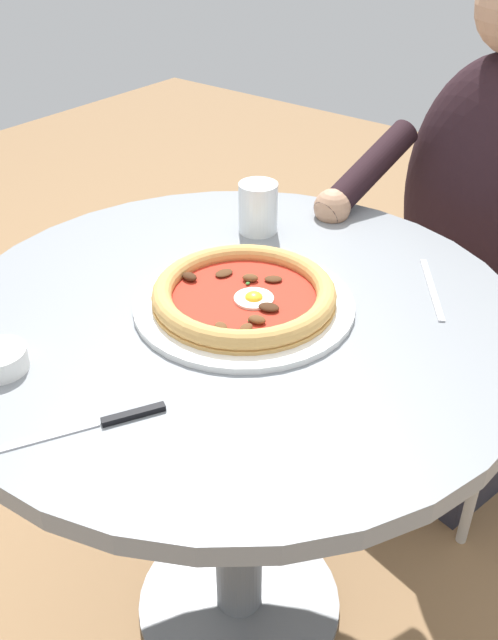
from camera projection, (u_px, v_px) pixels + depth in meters
ground_plane at (239, 607)px, 1.47m from camera, size 6.00×6.00×0.02m
dining_table at (237, 387)px, 1.13m from camera, size 0.88×0.88×0.75m
pizza_on_plate at (244, 297)px, 1.04m from camera, size 0.33×0.33×0.04m
water_glass at (258, 211)px, 1.24m from camera, size 0.07×0.07×0.09m
steak_knife at (104, 423)px, 0.83m from camera, size 0.20×0.12×0.01m
fork_utensil at (432, 289)px, 1.09m from camera, size 0.16×0.11×0.00m
diner_person at (466, 289)px, 1.51m from camera, size 0.48×0.44×1.19m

